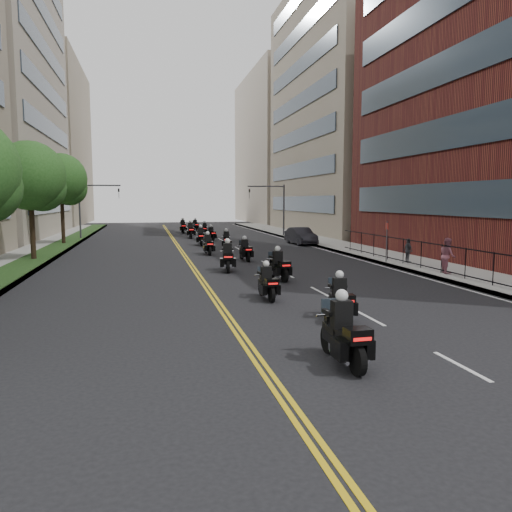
{
  "coord_description": "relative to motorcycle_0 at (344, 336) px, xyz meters",
  "views": [
    {
      "loc": [
        -4.06,
        -10.21,
        3.95
      ],
      "look_at": [
        0.98,
        12.71,
        1.31
      ],
      "focal_mm": 35.0,
      "sensor_mm": 36.0,
      "label": 1
    }
  ],
  "objects": [
    {
      "name": "motorcycle_11",
      "position": [
        1.81,
        44.9,
        -0.08
      ],
      "size": [
        0.63,
        2.2,
        1.63
      ],
      "rotation": [
        0.0,
        0.0,
        -0.11
      ],
      "color": "black",
      "rests_on": "ground"
    },
    {
      "name": "motorcycle_9",
      "position": [
        1.59,
        37.25,
        -0.09
      ],
      "size": [
        0.62,
        2.14,
        1.58
      ],
      "rotation": [
        0.0,
        0.0,
        0.12
      ],
      "color": "black",
      "rests_on": "ground"
    },
    {
      "name": "motorcycle_4",
      "position": [
        -0.19,
        16.27,
        0.0
      ],
      "size": [
        0.74,
        2.48,
        1.83
      ],
      "rotation": [
        0.0,
        0.0,
        -0.13
      ],
      "color": "black",
      "rests_on": "ground"
    },
    {
      "name": "motorcycle_7",
      "position": [
        1.74,
        28.89,
        -0.06
      ],
      "size": [
        0.65,
        2.26,
        1.67
      ],
      "rotation": [
        0.0,
        0.0,
        -0.11
      ],
      "color": "black",
      "rests_on": "ground"
    },
    {
      "name": "parked_sedan",
      "position": [
        8.91,
        31.62,
        0.04
      ],
      "size": [
        1.85,
        4.66,
        1.51
      ],
      "primitive_type": "imported",
      "rotation": [
        0.0,
        0.0,
        0.06
      ],
      "color": "black",
      "rests_on": "ground"
    },
    {
      "name": "motorcycle_5",
      "position": [
        1.69,
        20.78,
        -0.08
      ],
      "size": [
        0.57,
        2.2,
        1.63
      ],
      "rotation": [
        0.0,
        0.0,
        0.08
      ],
      "color": "black",
      "rests_on": "ground"
    },
    {
      "name": "motorcycle_8",
      "position": [
        0.07,
        32.5,
        -0.0
      ],
      "size": [
        0.6,
        2.46,
        1.81
      ],
      "rotation": [
        0.0,
        0.0,
        -0.05
      ],
      "color": "black",
      "rests_on": "ground"
    },
    {
      "name": "iron_fence",
      "position": [
        10.51,
        11.29,
        0.18
      ],
      "size": [
        0.05,
        28.0,
        1.5
      ],
      "color": "black",
      "rests_on": "sidewalk_right"
    },
    {
      "name": "motorcycle_13",
      "position": [
        1.63,
        53.68,
        -0.07
      ],
      "size": [
        0.64,
        2.24,
        1.65
      ],
      "rotation": [
        0.0,
        0.0,
        0.11
      ],
      "color": "black",
      "rests_on": "ground"
    },
    {
      "name": "traffic_signal_left",
      "position": [
        -10.03,
        41.29,
        2.98
      ],
      "size": [
        4.09,
        0.2,
        5.6
      ],
      "color": "#3F3F44",
      "rests_on": "ground"
    },
    {
      "name": "building_left_far",
      "position": [
        -22.49,
        77.29,
        12.28
      ],
      "size": [
        16.0,
        28.0,
        26.0
      ],
      "primitive_type": "cube",
      "color": "gray",
      "rests_on": "ground"
    },
    {
      "name": "building_right_tan",
      "position": [
        20.99,
        47.29,
        14.28
      ],
      "size": [
        15.11,
        28.0,
        30.0
      ],
      "color": "gray",
      "rests_on": "ground"
    },
    {
      "name": "motorcycle_6",
      "position": [
        -0.22,
        25.01,
        -0.05
      ],
      "size": [
        0.55,
        2.29,
        1.69
      ],
      "rotation": [
        0.0,
        0.0,
        0.05
      ],
      "color": "black",
      "rests_on": "ground"
    },
    {
      "name": "street_trees",
      "position": [
        -11.54,
        17.9,
        4.41
      ],
      "size": [
        4.4,
        38.4,
        7.98
      ],
      "color": "#312315",
      "rests_on": "ground"
    },
    {
      "name": "motorcycle_3",
      "position": [
        1.78,
        12.66,
        -0.05
      ],
      "size": [
        0.7,
        2.29,
        1.7
      ],
      "rotation": [
        0.0,
        0.0,
        0.14
      ],
      "color": "black",
      "rests_on": "ground"
    },
    {
      "name": "ground",
      "position": [
        -0.49,
        -0.71,
        -0.72
      ],
      "size": [
        160.0,
        160.0,
        0.0
      ],
      "primitive_type": "plane",
      "color": "black",
      "rests_on": "ground"
    },
    {
      "name": "sidewalk_left",
      "position": [
        -12.49,
        24.29,
        -0.64
      ],
      "size": [
        4.0,
        90.0,
        0.15
      ],
      "primitive_type": "cube",
      "color": "gray",
      "rests_on": "ground"
    },
    {
      "name": "sidewalk_right",
      "position": [
        11.51,
        24.29,
        -0.64
      ],
      "size": [
        4.0,
        90.0,
        0.15
      ],
      "primitive_type": "cube",
      "color": "gray",
      "rests_on": "ground"
    },
    {
      "name": "motorcycle_0",
      "position": [
        0.0,
        0.0,
        0.0
      ],
      "size": [
        0.57,
        2.47,
        1.82
      ],
      "rotation": [
        0.0,
        0.0,
        0.03
      ],
      "color": "black",
      "rests_on": "ground"
    },
    {
      "name": "pedestrian_c",
      "position": [
        10.95,
        16.51,
        0.16
      ],
      "size": [
        0.37,
        0.87,
        1.47
      ],
      "primitive_type": "imported",
      "rotation": [
        0.0,
        0.0,
        1.59
      ],
      "color": "#393A40",
      "rests_on": "sidewalk_right"
    },
    {
      "name": "motorcycle_10",
      "position": [
        -0.07,
        41.14,
        0.03
      ],
      "size": [
        0.59,
        2.55,
        1.89
      ],
      "rotation": [
        0.0,
        0.0,
        -0.01
      ],
      "color": "black",
      "rests_on": "ground"
    },
    {
      "name": "grass_strip",
      "position": [
        -11.69,
        24.29,
        -0.55
      ],
      "size": [
        2.0,
        90.0,
        0.04
      ],
      "primitive_type": "cube",
      "color": "#1B3714",
      "rests_on": "sidewalk_left"
    },
    {
      "name": "traffic_signal_right",
      "position": [
        9.05,
        41.29,
        2.98
      ],
      "size": [
        4.09,
        0.2,
        5.6
      ],
      "color": "#3F3F44",
      "rests_on": "ground"
    },
    {
      "name": "motorcycle_2",
      "position": [
        0.09,
        8.13,
        -0.11
      ],
      "size": [
        0.49,
        2.1,
        1.55
      ],
      "rotation": [
        0.0,
        0.0,
        0.04
      ],
      "color": "black",
      "rests_on": "ground"
    },
    {
      "name": "building_right_far",
      "position": [
        21.01,
        77.29,
        12.28
      ],
      "size": [
        15.0,
        28.0,
        26.0
      ],
      "primitive_type": "cube",
      "color": "#A29583",
      "rests_on": "ground"
    },
    {
      "name": "motorcycle_1",
      "position": [
        1.62,
        4.23,
        -0.07
      ],
      "size": [
        0.64,
        2.22,
        1.64
      ],
      "rotation": [
        0.0,
        0.0,
        -0.11
      ],
      "color": "black",
      "rests_on": "ground"
    },
    {
      "name": "motorcycle_12",
      "position": [
        -0.28,
        49.47,
        0.01
      ],
      "size": [
        0.58,
        2.49,
        1.84
      ],
      "rotation": [
        0.0,
        0.0,
        0.03
      ],
      "color": "black",
      "rests_on": "ground"
    },
    {
      "name": "pedestrian_b",
      "position": [
        10.71,
        12.09,
        0.36
      ],
      "size": [
        0.9,
        1.04,
        1.85
      ],
      "primitive_type": "imported",
      "rotation": [
        0.0,
        0.0,
        1.33
      ],
      "color": "#8F4E5C",
      "rests_on": "sidewalk_right"
    }
  ]
}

